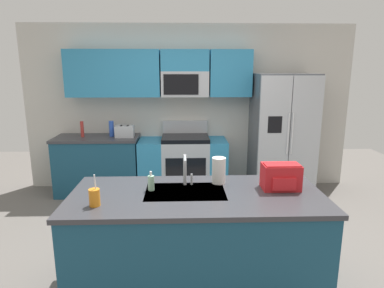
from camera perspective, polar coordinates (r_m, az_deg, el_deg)
name	(u,v)px	position (r m, az deg, el deg)	size (l,w,h in m)	color
ground_plane	(194,251)	(3.79, 0.31, -17.80)	(9.00, 9.00, 0.00)	#66605B
kitchen_wall_unit	(180,97)	(5.36, -2.10, 7.97)	(5.20, 0.43, 2.60)	beige
back_counter	(98,165)	(5.42, -15.72, -3.45)	(1.28, 0.63, 0.90)	navy
range_oven	(183,164)	(5.27, -1.55, -3.52)	(1.36, 0.61, 1.10)	#B7BABF
refrigerator	(282,135)	(5.32, 15.12, 1.53)	(0.90, 0.76, 1.85)	#4C4F54
island_counter	(197,241)	(3.03, 0.84, -16.32)	(2.14, 0.95, 0.90)	navy
toaster	(125,131)	(5.16, -11.44, 2.12)	(0.28, 0.16, 0.18)	#B7BABF
pepper_mill	(82,129)	(5.35, -18.27, 2.42)	(0.05, 0.05, 0.24)	#B2332D
bottle_blue	(111,129)	(5.28, -13.60, 2.56)	(0.07, 0.07, 0.24)	blue
sink_faucet	(186,168)	(2.96, -1.11, -4.08)	(0.08, 0.21, 0.28)	#B7BABF
drink_cup_orange	(95,197)	(2.68, -16.33, -8.73)	(0.08, 0.08, 0.25)	orange
soap_dispenser	(151,183)	(2.91, -7.01, -6.58)	(0.06, 0.06, 0.17)	#A5D8B2
paper_towel_roll	(219,170)	(3.06, 4.59, -4.53)	(0.12, 0.12, 0.24)	white
backpack	(281,176)	(3.00, 14.97, -5.32)	(0.32, 0.22, 0.23)	red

